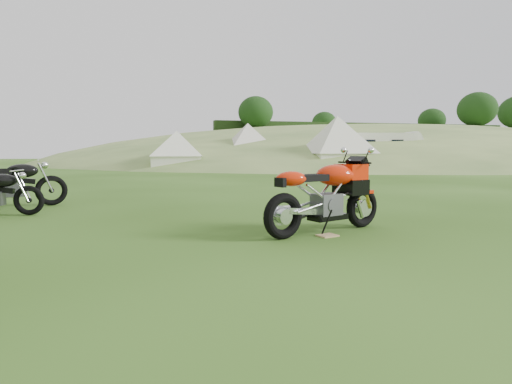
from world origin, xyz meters
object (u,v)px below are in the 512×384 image
object	(u,v)px
tent_left	(177,150)
caravan	(380,151)
plywood_board	(327,236)
tent_right	(337,145)
sport_motorcycle	(326,190)
vintage_moto_c	(12,182)
tent_mid	(248,147)

from	to	relation	value
tent_left	caravan	world-z (taller)	tent_left
plywood_board	tent_right	world-z (taller)	tent_right
sport_motorcycle	vintage_moto_c	xyz separation A→B (m)	(-5.26, 4.20, -0.09)
sport_motorcycle	tent_left	bearing A→B (deg)	71.45
plywood_board	caravan	world-z (taller)	caravan
plywood_board	tent_left	world-z (taller)	tent_left
vintage_moto_c	tent_mid	world-z (taller)	tent_mid
tent_left	caravan	xyz separation A→B (m)	(12.66, -1.72, -0.07)
tent_left	plywood_board	bearing A→B (deg)	-81.60
vintage_moto_c	caravan	size ratio (longest dim) A/B	0.41
vintage_moto_c	tent_mid	bearing A→B (deg)	47.48
tent_left	vintage_moto_c	bearing A→B (deg)	-99.05
sport_motorcycle	tent_left	distance (m)	20.46
tent_left	tent_mid	world-z (taller)	tent_mid
tent_right	caravan	world-z (taller)	tent_right
tent_mid	tent_left	bearing A→B (deg)	-162.74
tent_mid	plywood_board	bearing A→B (deg)	-103.93
vintage_moto_c	tent_left	bearing A→B (deg)	59.21
tent_left	tent_right	distance (m)	9.51
tent_right	tent_mid	bearing A→B (deg)	129.86
vintage_moto_c	tent_left	size ratio (longest dim) A/B	0.72
sport_motorcycle	tent_left	size ratio (longest dim) A/B	0.74
vintage_moto_c	tent_mid	xyz separation A→B (m)	(9.49, 18.03, 0.88)
sport_motorcycle	caravan	size ratio (longest dim) A/B	0.43
tent_right	caravan	size ratio (longest dim) A/B	0.69
plywood_board	caravan	bearing A→B (deg)	57.40
sport_motorcycle	vintage_moto_c	size ratio (longest dim) A/B	1.03
tent_left	sport_motorcycle	bearing A→B (deg)	-81.37
vintage_moto_c	tent_left	world-z (taller)	tent_left
vintage_moto_c	caravan	bearing A→B (deg)	25.21
plywood_board	tent_mid	world-z (taller)	tent_mid
tent_right	caravan	distance (m)	4.04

